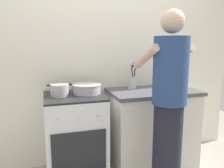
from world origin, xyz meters
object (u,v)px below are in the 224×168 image
at_px(pot, 60,90).
at_px(person, 168,108).
at_px(stove_range, 75,136).
at_px(oil_bottle, 177,82).
at_px(mixing_bowl, 87,88).
at_px(utensil_crock, 132,81).

relative_size(pot, person, 0.15).
relative_size(stove_range, oil_bottle, 3.85).
height_order(mixing_bowl, utensil_crock, utensil_crock).
xyz_separation_m(stove_range, mixing_bowl, (0.14, 0.04, 0.51)).
bearing_deg(utensil_crock, stove_range, -167.54).
height_order(utensil_crock, person, person).
bearing_deg(utensil_crock, pot, -170.00).
bearing_deg(pot, oil_bottle, -3.60).
xyz_separation_m(mixing_bowl, utensil_crock, (0.56, 0.11, 0.04)).
relative_size(oil_bottle, person, 0.14).
distance_m(mixing_bowl, person, 0.88).
bearing_deg(stove_range, mixing_bowl, 17.03).
distance_m(stove_range, person, 1.03).
xyz_separation_m(pot, mixing_bowl, (0.28, 0.04, -0.00)).
bearing_deg(stove_range, utensil_crock, 12.46).
distance_m(stove_range, pot, 0.53).
distance_m(stove_range, oil_bottle, 1.28).
bearing_deg(mixing_bowl, stove_range, -162.97).
distance_m(oil_bottle, person, 0.65).
height_order(oil_bottle, person, person).
relative_size(mixing_bowl, utensil_crock, 0.95).
xyz_separation_m(mixing_bowl, oil_bottle, (1.02, -0.12, 0.04)).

